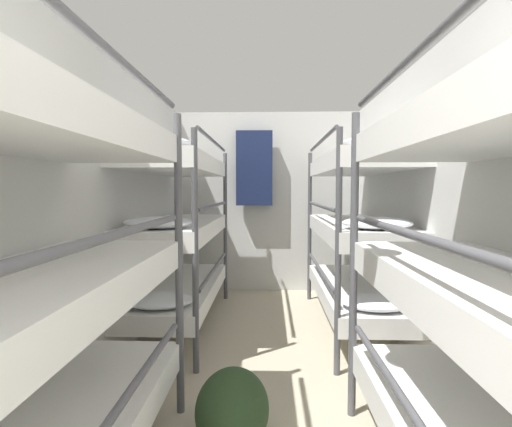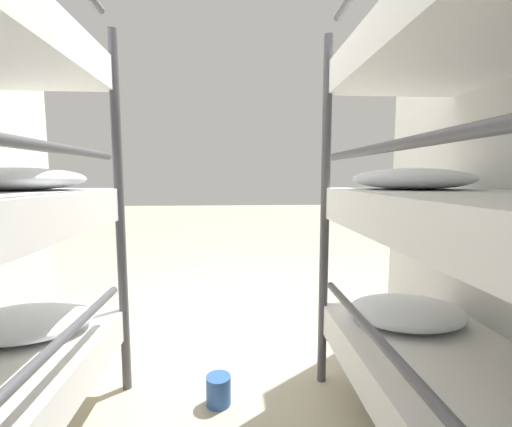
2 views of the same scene
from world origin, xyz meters
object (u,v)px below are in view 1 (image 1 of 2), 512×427
Objects in this scene: bunk_stack_left_far at (179,228)px; duffel_bag at (232,409)px; bunk_stack_left_near at (6,303)px; hanging_coat at (254,168)px; bunk_stack_right_far at (356,229)px.

bunk_stack_left_far is 3.86× the size of duffel_bag.
hanging_coat is (0.64, 3.68, 0.61)m from bunk_stack_left_near.
bunk_stack_left_far is 1.60m from bunk_stack_right_far.
bunk_stack_right_far is (1.60, 0.00, 0.00)m from bunk_stack_left_far.
bunk_stack_left_far is 1.00× the size of bunk_stack_right_far.
bunk_stack_left_near and bunk_stack_left_far have the same top height.
hanging_coat reaches higher than bunk_stack_left_near.
bunk_stack_left_near is 3.78m from hanging_coat.
duffel_bag is at bearing -69.05° from bunk_stack_left_far.
bunk_stack_left_far is 1.56m from hanging_coat.
hanging_coat is (0.64, 1.29, 0.61)m from bunk_stack_left_far.
hanging_coat reaches higher than bunk_stack_left_far.
bunk_stack_right_far is at bearing 56.24° from bunk_stack_left_near.
bunk_stack_right_far reaches higher than duffel_bag.
bunk_stack_left_near is 1.22m from duffel_bag.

